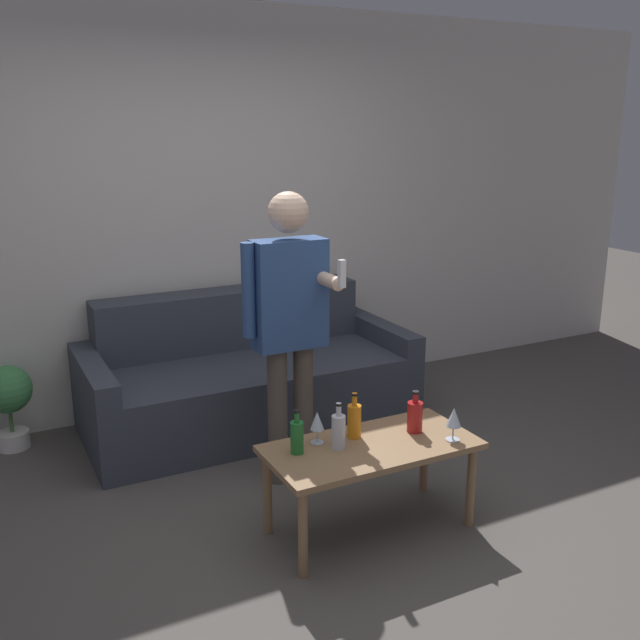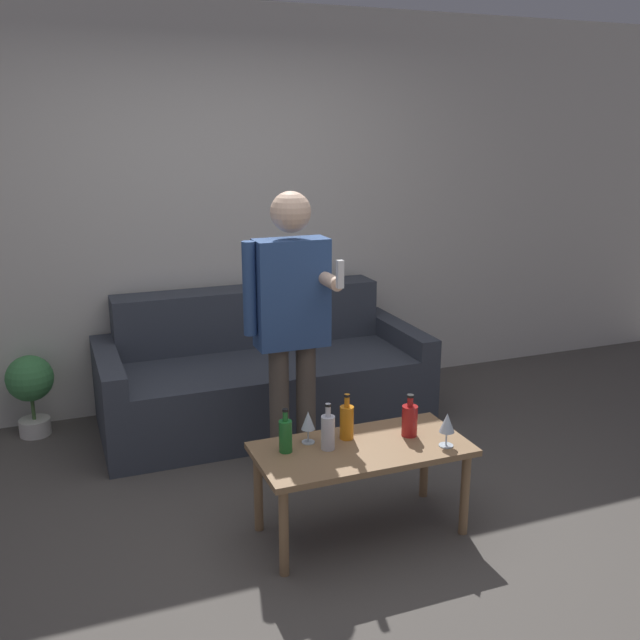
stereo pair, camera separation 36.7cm
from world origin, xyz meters
name	(u,v)px [view 2 (the right image)]	position (x,y,z in m)	size (l,w,h in m)	color
ground_plane	(319,545)	(0.00, 0.00, 0.00)	(16.00, 16.00, 0.00)	#514C47
wall_back	(211,212)	(0.00, 2.04, 1.35)	(8.00, 0.06, 2.70)	silver
couch	(262,375)	(0.19, 1.56, 0.31)	(2.11, 0.95, 0.84)	#383D47
coffee_table	(362,457)	(0.23, 0.04, 0.40)	(1.02, 0.49, 0.45)	#8E6B47
bottle_orange	(347,421)	(0.20, 0.15, 0.54)	(0.07, 0.07, 0.23)	orange
bottle_green	(410,419)	(0.50, 0.07, 0.54)	(0.08, 0.08, 0.21)	#B21E1E
bottle_dark	(328,431)	(0.07, 0.08, 0.54)	(0.07, 0.07, 0.23)	silver
bottle_yellow	(286,435)	(-0.12, 0.12, 0.54)	(0.06, 0.06, 0.21)	#23752D
wine_glass_near	(447,424)	(0.61, -0.10, 0.57)	(0.07, 0.07, 0.17)	silver
wine_glass_far	(308,421)	(0.01, 0.17, 0.56)	(0.07, 0.07, 0.16)	silver
person_standing_front	(291,314)	(0.11, 0.70, 0.95)	(0.46, 0.41, 1.60)	brown
potted_plant	(30,385)	(-1.25, 1.83, 0.34)	(0.29, 0.29, 0.53)	silver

